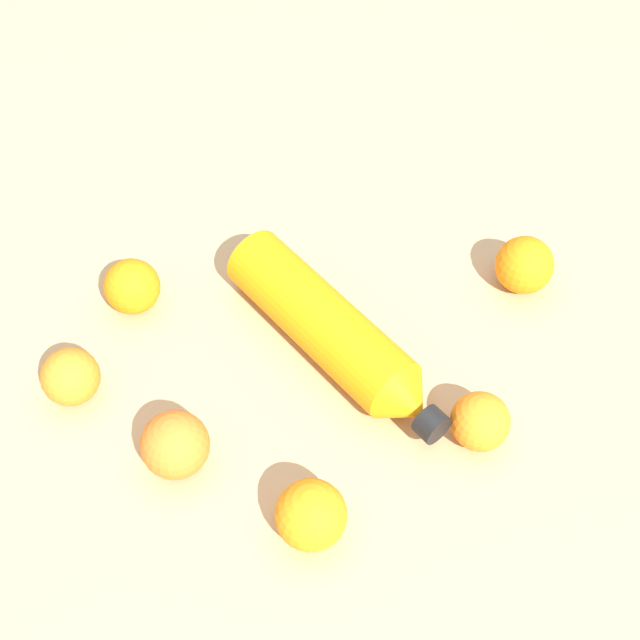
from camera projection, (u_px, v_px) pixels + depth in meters
name	position (u px, v px, depth m)	size (l,w,h in m)	color
ground_plane	(323.00, 305.00, 1.04)	(2.40, 2.40, 0.00)	tan
water_bottle	(334.00, 333.00, 0.97)	(0.32, 0.14, 0.07)	orange
orange_0	(480.00, 421.00, 0.91)	(0.06, 0.06, 0.06)	orange
orange_1	(524.00, 265.00, 1.04)	(0.07, 0.07, 0.07)	orange
orange_2	(71.00, 377.00, 0.94)	(0.06, 0.06, 0.06)	orange
orange_3	(132.00, 287.00, 1.02)	(0.07, 0.07, 0.07)	orange
orange_4	(175.00, 445.00, 0.89)	(0.07, 0.07, 0.07)	orange
orange_5	(311.00, 515.00, 0.84)	(0.07, 0.07, 0.07)	orange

